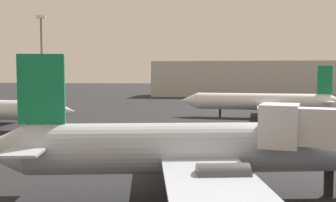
% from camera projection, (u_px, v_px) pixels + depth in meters
% --- Properties ---
extents(airplane_at_gate, '(33.39, 29.93, 10.07)m').
position_uv_depth(airplane_at_gate, '(211.00, 148.00, 27.83)').
color(airplane_at_gate, '#B2BCCC').
rests_on(airplane_at_gate, ground_plane).
extents(airplane_far_left, '(31.99, 22.86, 10.05)m').
position_uv_depth(airplane_far_left, '(262.00, 102.00, 77.27)').
color(airplane_far_left, white).
rests_on(airplane_far_left, ground_plane).
extents(light_mast_left, '(2.40, 0.50, 22.85)m').
position_uv_depth(light_mast_left, '(42.00, 57.00, 98.73)').
color(light_mast_left, slate).
rests_on(light_mast_left, ground_plane).
extents(terminal_building, '(78.90, 19.50, 12.82)m').
position_uv_depth(terminal_building, '(261.00, 79.00, 147.22)').
color(terminal_building, '#B7B7B2').
rests_on(terminal_building, ground_plane).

